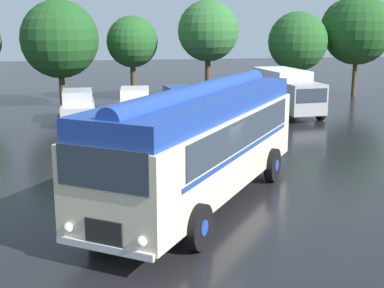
{
  "coord_description": "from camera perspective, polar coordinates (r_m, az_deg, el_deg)",
  "views": [
    {
      "loc": [
        -2.75,
        -14.15,
        5.18
      ],
      "look_at": [
        0.17,
        1.98,
        1.4
      ],
      "focal_mm": 50.0,
      "sensor_mm": 36.0,
      "label": 1
    }
  ],
  "objects": [
    {
      "name": "vintage_bus",
      "position": [
        15.27,
        0.98,
        0.56
      ],
      "size": [
        7.78,
        9.67,
        3.49
      ],
      "color": "beige",
      "rests_on": "ground"
    },
    {
      "name": "ground_plane",
      "position": [
        15.32,
        0.69,
        -6.78
      ],
      "size": [
        120.0,
        120.0,
        0.0
      ],
      "primitive_type": "plane",
      "color": "black"
    },
    {
      "name": "car_mid_left",
      "position": [
        29.14,
        -6.09,
        4.35
      ],
      "size": [
        2.25,
        4.34,
        1.66
      ],
      "color": "silver",
      "rests_on": "ground"
    },
    {
      "name": "tree_centre",
      "position": [
        35.53,
        -6.59,
        10.79
      ],
      "size": [
        3.33,
        3.33,
        5.54
      ],
      "color": "#4C3823",
      "rests_on": "ground"
    },
    {
      "name": "tree_extra_right",
      "position": [
        39.48,
        16.94,
        11.68
      ],
      "size": [
        4.85,
        4.8,
        6.98
      ],
      "color": "#4C3823",
      "rests_on": "ground"
    },
    {
      "name": "car_mid_right",
      "position": [
        29.56,
        -1.16,
        4.55
      ],
      "size": [
        2.33,
        4.37,
        1.66
      ],
      "color": "navy",
      "rests_on": "ground"
    },
    {
      "name": "car_far_right",
      "position": [
        30.37,
        4.27,
        4.74
      ],
      "size": [
        2.36,
        4.38,
        1.66
      ],
      "color": "navy",
      "rests_on": "ground"
    },
    {
      "name": "car_near_left",
      "position": [
        28.69,
        -12.08,
        4.01
      ],
      "size": [
        2.03,
        4.24,
        1.66
      ],
      "color": "#B7BABF",
      "rests_on": "ground"
    },
    {
      "name": "tree_far_right",
      "position": [
        37.04,
        11.15,
        10.78
      ],
      "size": [
        3.96,
        3.96,
        5.83
      ],
      "color": "#4C3823",
      "rests_on": "ground"
    },
    {
      "name": "box_van",
      "position": [
        30.68,
        10.03,
        5.64
      ],
      "size": [
        2.67,
        5.9,
        2.5
      ],
      "color": "silver",
      "rests_on": "ground"
    },
    {
      "name": "tree_right_of_centre",
      "position": [
        34.88,
        1.72,
        11.91
      ],
      "size": [
        3.9,
        3.9,
        6.52
      ],
      "color": "#4C3823",
      "rests_on": "ground"
    },
    {
      "name": "tree_left_of_centre",
      "position": [
        33.96,
        -14.01,
        10.93
      ],
      "size": [
        4.73,
        4.73,
        6.48
      ],
      "color": "#4C3823",
      "rests_on": "ground"
    }
  ]
}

